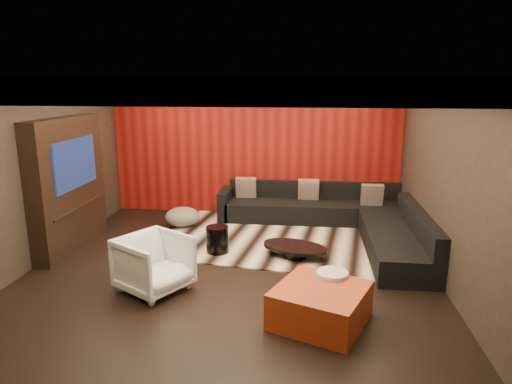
# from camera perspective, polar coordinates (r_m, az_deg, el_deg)

# --- Properties ---
(floor) EXTENTS (6.00, 6.00, 0.02)m
(floor) POSITION_cam_1_polar(r_m,az_deg,el_deg) (7.05, -3.02, -9.49)
(floor) COLOR black
(floor) RESTS_ON ground
(ceiling) EXTENTS (6.00, 6.00, 0.02)m
(ceiling) POSITION_cam_1_polar(r_m,az_deg,el_deg) (6.48, -3.34, 14.07)
(ceiling) COLOR silver
(ceiling) RESTS_ON ground
(wall_back) EXTENTS (6.00, 0.02, 2.80)m
(wall_back) POSITION_cam_1_polar(r_m,az_deg,el_deg) (9.56, -0.14, 5.51)
(wall_back) COLOR black
(wall_back) RESTS_ON ground
(wall_left) EXTENTS (0.02, 6.00, 2.80)m
(wall_left) POSITION_cam_1_polar(r_m,az_deg,el_deg) (7.72, -25.80, 2.14)
(wall_left) COLOR black
(wall_left) RESTS_ON ground
(wall_right) EXTENTS (0.02, 6.00, 2.80)m
(wall_right) POSITION_cam_1_polar(r_m,az_deg,el_deg) (6.80, 22.68, 1.05)
(wall_right) COLOR black
(wall_right) RESTS_ON ground
(red_feature_wall) EXTENTS (5.98, 0.05, 2.78)m
(red_feature_wall) POSITION_cam_1_polar(r_m,az_deg,el_deg) (9.52, -0.17, 5.47)
(red_feature_wall) COLOR #6B0C0A
(red_feature_wall) RESTS_ON ground
(soffit_back) EXTENTS (6.00, 0.60, 0.22)m
(soffit_back) POSITION_cam_1_polar(r_m,az_deg,el_deg) (9.15, -0.37, 13.25)
(soffit_back) COLOR silver
(soffit_back) RESTS_ON ground
(soffit_front) EXTENTS (6.00, 0.60, 0.22)m
(soffit_front) POSITION_cam_1_polar(r_m,az_deg,el_deg) (3.85, -10.34, 12.32)
(soffit_front) COLOR silver
(soffit_front) RESTS_ON ground
(soffit_left) EXTENTS (0.60, 4.80, 0.22)m
(soffit_left) POSITION_cam_1_polar(r_m,az_deg,el_deg) (7.43, -24.78, 11.90)
(soffit_left) COLOR silver
(soffit_left) RESTS_ON ground
(soffit_right) EXTENTS (0.60, 4.80, 0.22)m
(soffit_right) POSITION_cam_1_polar(r_m,az_deg,el_deg) (6.58, 21.09, 12.15)
(soffit_right) COLOR silver
(soffit_right) RESTS_ON ground
(cove_back) EXTENTS (4.80, 0.08, 0.04)m
(cove_back) POSITION_cam_1_polar(r_m,az_deg,el_deg) (8.82, -0.65, 12.64)
(cove_back) COLOR #FFD899
(cove_back) RESTS_ON ground
(cove_front) EXTENTS (4.80, 0.08, 0.04)m
(cove_front) POSITION_cam_1_polar(r_m,az_deg,el_deg) (4.18, -8.93, 11.23)
(cove_front) COLOR #FFD899
(cove_front) RESTS_ON ground
(cove_left) EXTENTS (0.08, 4.80, 0.04)m
(cove_left) POSITION_cam_1_polar(r_m,az_deg,el_deg) (7.27, -22.37, 11.40)
(cove_left) COLOR #FFD899
(cove_left) RESTS_ON ground
(cove_right) EXTENTS (0.08, 4.80, 0.04)m
(cove_right) POSITION_cam_1_polar(r_m,az_deg,el_deg) (6.51, 18.07, 11.59)
(cove_right) COLOR #FFD899
(cove_right) RESTS_ON ground
(tv_surround) EXTENTS (0.30, 2.00, 2.20)m
(tv_surround) POSITION_cam_1_polar(r_m,az_deg,el_deg) (8.20, -22.44, 0.94)
(tv_surround) COLOR black
(tv_surround) RESTS_ON ground
(tv_screen) EXTENTS (0.04, 1.30, 0.80)m
(tv_screen) POSITION_cam_1_polar(r_m,az_deg,el_deg) (8.06, -21.67, 3.34)
(tv_screen) COLOR black
(tv_screen) RESTS_ON ground
(tv_shelf) EXTENTS (0.04, 1.60, 0.04)m
(tv_shelf) POSITION_cam_1_polar(r_m,az_deg,el_deg) (8.22, -21.21, -1.80)
(tv_shelf) COLOR black
(tv_shelf) RESTS_ON ground
(rug) EXTENTS (4.37, 3.51, 0.02)m
(rug) POSITION_cam_1_polar(r_m,az_deg,el_deg) (8.34, 1.84, -5.58)
(rug) COLOR beige
(rug) RESTS_ON floor
(coffee_table) EXTENTS (1.40, 1.40, 0.18)m
(coffee_table) POSITION_cam_1_polar(r_m,az_deg,el_deg) (7.41, 4.89, -7.34)
(coffee_table) COLOR black
(coffee_table) RESTS_ON rug
(drum_stool) EXTENTS (0.40, 0.40, 0.43)m
(drum_stool) POSITION_cam_1_polar(r_m,az_deg,el_deg) (7.55, -4.85, -5.91)
(drum_stool) COLOR black
(drum_stool) RESTS_ON rug
(striped_pouf) EXTENTS (0.84, 0.84, 0.36)m
(striped_pouf) POSITION_cam_1_polar(r_m,az_deg,el_deg) (8.96, -9.17, -3.08)
(striped_pouf) COLOR beige
(striped_pouf) RESTS_ON rug
(white_side_table) EXTENTS (0.49, 0.49, 0.48)m
(white_side_table) POSITION_cam_1_polar(r_m,az_deg,el_deg) (5.87, 9.43, -11.98)
(white_side_table) COLOR silver
(white_side_table) RESTS_ON floor
(orange_ottoman) EXTENTS (1.28, 1.28, 0.44)m
(orange_ottoman) POSITION_cam_1_polar(r_m,az_deg,el_deg) (5.54, 8.05, -13.82)
(orange_ottoman) COLOR #913A12
(orange_ottoman) RESTS_ON floor
(armchair) EXTENTS (1.15, 1.14, 0.77)m
(armchair) POSITION_cam_1_polar(r_m,az_deg,el_deg) (6.34, -12.61, -8.73)
(armchair) COLOR silver
(armchair) RESTS_ON floor
(sectional_sofa) EXTENTS (3.65, 3.50, 0.75)m
(sectional_sofa) POSITION_cam_1_polar(r_m,az_deg,el_deg) (8.65, 10.47, -3.35)
(sectional_sofa) COLOR black
(sectional_sofa) RESTS_ON floor
(throw_pillows) EXTENTS (2.93, 0.55, 0.44)m
(throw_pillows) POSITION_cam_1_polar(r_m,az_deg,el_deg) (9.23, 6.45, 0.19)
(throw_pillows) COLOR beige
(throw_pillows) RESTS_ON sectional_sofa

